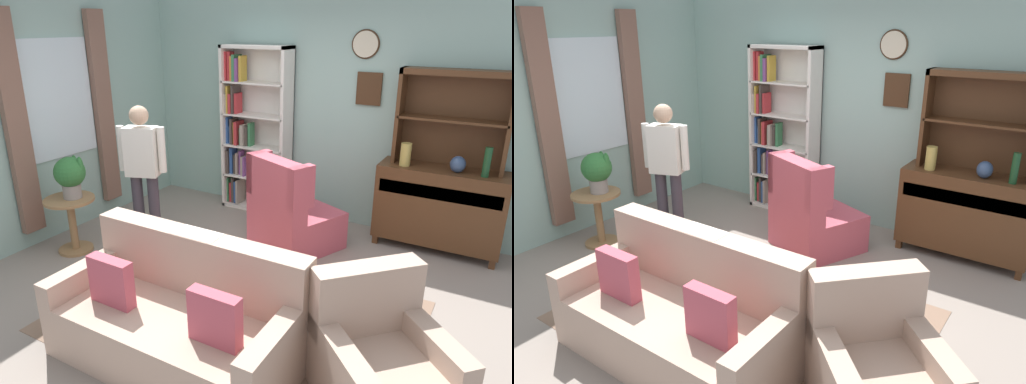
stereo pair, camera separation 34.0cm
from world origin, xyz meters
TOP-DOWN VIEW (x-y plane):
  - ground_plane at (0.00, 0.00)m, footprint 5.40×4.60m
  - wall_back at (0.00, 2.13)m, footprint 5.00×0.09m
  - wall_left at (-2.52, 0.04)m, footprint 0.16×4.20m
  - area_rug at (0.20, -0.30)m, footprint 2.86×2.10m
  - bookshelf at (-0.97, 1.94)m, footprint 0.90×0.30m
  - sideboard at (1.41, 1.86)m, footprint 1.30×0.45m
  - sideboard_hutch at (1.41, 1.97)m, footprint 1.10×0.26m
  - vase_tall at (1.02, 1.78)m, footprint 0.11×0.11m
  - vase_round at (1.54, 1.79)m, footprint 0.15×0.15m
  - bottle_wine at (1.80, 1.77)m, footprint 0.07×0.07m
  - couch_floral at (0.10, -0.94)m, footprint 1.80×0.85m
  - armchair_floral at (1.50, -0.65)m, footprint 1.08×1.08m
  - wingback_chair at (0.02, 1.09)m, footprint 1.04×1.05m
  - plant_stand at (-1.98, -0.13)m, footprint 0.52×0.52m
  - potted_plant_large at (-1.96, -0.09)m, footprint 0.32×0.32m
  - person_reading at (-1.38, 0.38)m, footprint 0.51×0.31m
  - coffee_table at (0.13, -0.16)m, footprint 0.80×0.50m
  - book_stack at (0.25, -0.18)m, footprint 0.20×0.15m

SIDE VIEW (x-z plane):
  - ground_plane at x=0.00m, z-range -0.02..0.00m
  - area_rug at x=0.20m, z-range 0.00..0.01m
  - armchair_floral at x=1.50m, z-range -0.15..0.73m
  - couch_floral at x=0.10m, z-range -0.14..0.76m
  - coffee_table at x=0.13m, z-range 0.14..0.56m
  - plant_stand at x=-1.98m, z-range 0.07..0.68m
  - wingback_chair at x=0.02m, z-range -0.14..0.91m
  - book_stack at x=0.25m, z-range 0.42..0.50m
  - sideboard at x=1.41m, z-range 0.05..0.97m
  - potted_plant_large at x=-1.96m, z-range 0.65..1.09m
  - person_reading at x=-1.38m, z-range 0.13..1.69m
  - vase_round at x=1.54m, z-range 0.92..1.09m
  - vase_tall at x=1.02m, z-range 0.92..1.16m
  - bookshelf at x=-0.97m, z-range -0.01..2.09m
  - bottle_wine at x=1.80m, z-range 0.92..1.22m
  - wall_left at x=-2.52m, z-range 0.00..2.80m
  - wall_back at x=0.00m, z-range 0.00..2.80m
  - sideboard_hutch at x=1.41m, z-range 1.06..2.06m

